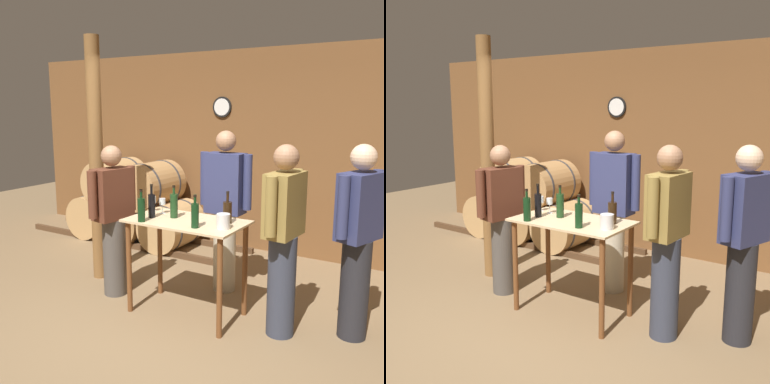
# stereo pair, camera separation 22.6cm
# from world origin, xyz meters

# --- Properties ---
(ground_plane) EXTENTS (14.00, 14.00, 0.00)m
(ground_plane) POSITION_xyz_m (0.00, 0.00, 0.00)
(ground_plane) COLOR brown
(back_wall) EXTENTS (8.40, 0.08, 2.70)m
(back_wall) POSITION_xyz_m (-0.00, 2.69, 1.35)
(back_wall) COLOR brown
(back_wall) RESTS_ON ground_plane
(barrel_rack) EXTENTS (3.52, 0.81, 1.20)m
(barrel_rack) POSITION_xyz_m (-1.94, 2.11, 0.53)
(barrel_rack) COLOR #4C331E
(barrel_rack) RESTS_ON ground_plane
(tasting_table) EXTENTS (1.09, 0.63, 0.92)m
(tasting_table) POSITION_xyz_m (-0.02, 0.50, 0.73)
(tasting_table) COLOR #D1B284
(tasting_table) RESTS_ON ground_plane
(wooden_post) EXTENTS (0.16, 0.16, 2.70)m
(wooden_post) POSITION_xyz_m (-1.38, 0.78, 1.35)
(wooden_post) COLOR brown
(wooden_post) RESTS_ON ground_plane
(wine_bottle_far_left) EXTENTS (0.07, 0.07, 0.32)m
(wine_bottle_far_left) POSITION_xyz_m (-0.36, 0.42, 1.04)
(wine_bottle_far_left) COLOR black
(wine_bottle_far_left) RESTS_ON tasting_table
(wine_bottle_left) EXTENTS (0.07, 0.07, 0.30)m
(wine_bottle_left) POSITION_xyz_m (-0.35, 0.25, 1.04)
(wine_bottle_left) COLOR black
(wine_bottle_left) RESTS_ON tasting_table
(wine_bottle_center) EXTENTS (0.07, 0.07, 0.31)m
(wine_bottle_center) POSITION_xyz_m (-0.18, 0.52, 1.04)
(wine_bottle_center) COLOR #193819
(wine_bottle_center) RESTS_ON tasting_table
(wine_bottle_right) EXTENTS (0.07, 0.07, 0.29)m
(wine_bottle_right) POSITION_xyz_m (0.18, 0.32, 1.03)
(wine_bottle_right) COLOR black
(wine_bottle_right) RESTS_ON tasting_table
(wine_bottle_far_right) EXTENTS (0.08, 0.08, 0.29)m
(wine_bottle_far_right) POSITION_xyz_m (0.35, 0.60, 1.02)
(wine_bottle_far_right) COLOR black
(wine_bottle_far_right) RESTS_ON tasting_table
(wine_glass_near_left) EXTENTS (0.06, 0.06, 0.15)m
(wine_glass_near_left) POSITION_xyz_m (-0.50, 0.64, 1.03)
(wine_glass_near_left) COLOR silver
(wine_glass_near_left) RESTS_ON tasting_table
(wine_glass_near_center) EXTENTS (0.06, 0.06, 0.15)m
(wine_glass_near_center) POSITION_xyz_m (-0.36, 0.61, 1.03)
(wine_glass_near_center) COLOR silver
(wine_glass_near_center) RESTS_ON tasting_table
(ice_bucket) EXTENTS (0.12, 0.12, 0.13)m
(ice_bucket) POSITION_xyz_m (0.40, 0.42, 0.98)
(ice_bucket) COLOR silver
(ice_bucket) RESTS_ON tasting_table
(person_host) EXTENTS (0.25, 0.59, 1.65)m
(person_host) POSITION_xyz_m (0.89, 0.58, 0.87)
(person_host) COLOR #333847
(person_host) RESTS_ON ground_plane
(person_visitor_with_scarf) EXTENTS (0.59, 0.24, 1.71)m
(person_visitor_with_scarf) POSITION_xyz_m (0.02, 1.19, 0.91)
(person_visitor_with_scarf) COLOR #B7AD93
(person_visitor_with_scarf) RESTS_ON ground_plane
(person_visitor_bearded) EXTENTS (0.29, 0.58, 1.57)m
(person_visitor_bearded) POSITION_xyz_m (-0.91, 0.50, 0.83)
(person_visitor_bearded) COLOR #4C4742
(person_visitor_bearded) RESTS_ON ground_plane
(person_visitor_near_door) EXTENTS (0.34, 0.56, 1.66)m
(person_visitor_near_door) POSITION_xyz_m (1.43, 0.86, 0.88)
(person_visitor_near_door) COLOR #232328
(person_visitor_near_door) RESTS_ON ground_plane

